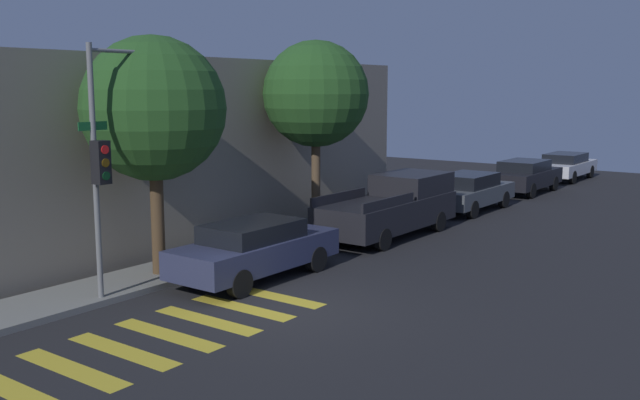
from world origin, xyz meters
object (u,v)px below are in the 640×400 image
object	(u,v)px
sedan_far_end	(525,176)
sedan_tail_of_row	(566,165)
traffic_light_pole	(116,136)
tree_midblock	(316,95)
sedan_near_corner	(255,248)
tree_near_corner	(154,109)
sedan_middle	(469,191)
pickup_truck	(393,206)

from	to	relation	value
sedan_far_end	sedan_tail_of_row	xyz separation A→B (m)	(5.64, -0.00, -0.05)
traffic_light_pole	sedan_far_end	bearing A→B (deg)	-3.51
sedan_tail_of_row	tree_midblock	size ratio (longest dim) A/B	0.78
traffic_light_pole	sedan_near_corner	size ratio (longest dim) A/B	1.21
tree_near_corner	tree_midblock	distance (m)	6.34
sedan_near_corner	sedan_far_end	bearing A→B (deg)	0.00
sedan_far_end	tree_midblock	xyz separation A→B (m)	(-12.81, 1.89, 3.60)
traffic_light_pole	tree_midblock	distance (m)	7.99
sedan_middle	tree_near_corner	world-z (taller)	tree_near_corner
traffic_light_pole	tree_midblock	size ratio (longest dim) A/B	0.91
tree_near_corner	tree_midblock	world-z (taller)	tree_midblock
sedan_tail_of_row	tree_midblock	bearing A→B (deg)	174.15
traffic_light_pole	sedan_middle	xyz separation A→B (m)	(14.96, -1.27, -2.80)
sedan_middle	sedan_far_end	distance (m)	5.78
tree_near_corner	sedan_middle	bearing A→B (deg)	-8.05
sedan_far_end	sedan_tail_of_row	bearing A→B (deg)	-0.00
sedan_near_corner	sedan_tail_of_row	distance (m)	23.43
sedan_near_corner	tree_near_corner	bearing A→B (deg)	125.63
sedan_near_corner	sedan_middle	distance (m)	12.01
sedan_far_end	tree_midblock	distance (m)	13.44
sedan_tail_of_row	tree_near_corner	size ratio (longest dim) A/B	0.81
sedan_tail_of_row	traffic_light_pole	bearing A→B (deg)	177.24
traffic_light_pole	tree_near_corner	bearing A→B (deg)	21.30
sedan_far_end	sedan_tail_of_row	distance (m)	5.64
tree_midblock	traffic_light_pole	bearing A→B (deg)	-175.53
sedan_near_corner	sedan_far_end	distance (m)	17.79
sedan_tail_of_row	sedan_far_end	bearing A→B (deg)	180.00
sedan_near_corner	sedan_tail_of_row	bearing A→B (deg)	0.00
tree_midblock	sedan_tail_of_row	bearing A→B (deg)	-5.85
pickup_truck	sedan_far_end	distance (m)	11.33
pickup_truck	sedan_far_end	xyz separation A→B (m)	(11.33, 0.00, -0.16)
traffic_light_pole	tree_midblock	world-z (taller)	tree_midblock
sedan_near_corner	pickup_truck	xyz separation A→B (m)	(6.46, 0.00, 0.17)
traffic_light_pole	sedan_middle	size ratio (longest dim) A/B	1.19
pickup_truck	tree_midblock	world-z (taller)	tree_midblock
pickup_truck	tree_midblock	bearing A→B (deg)	128.11
sedan_near_corner	sedan_middle	xyz separation A→B (m)	(12.01, 0.00, -0.01)
traffic_light_pole	sedan_middle	world-z (taller)	traffic_light_pole
sedan_middle	sedan_tail_of_row	distance (m)	11.41
traffic_light_pole	sedan_tail_of_row	xyz separation A→B (m)	(26.37, -1.27, -2.83)
sedan_near_corner	traffic_light_pole	bearing A→B (deg)	156.66
pickup_truck	sedan_tail_of_row	size ratio (longest dim) A/B	1.18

